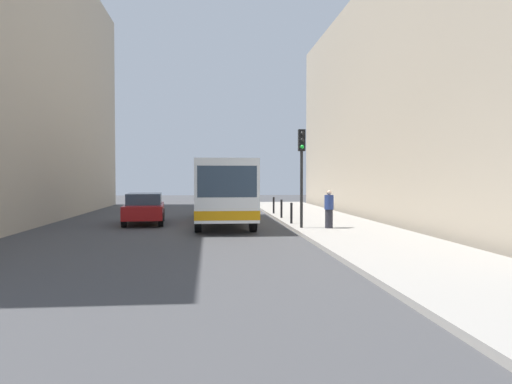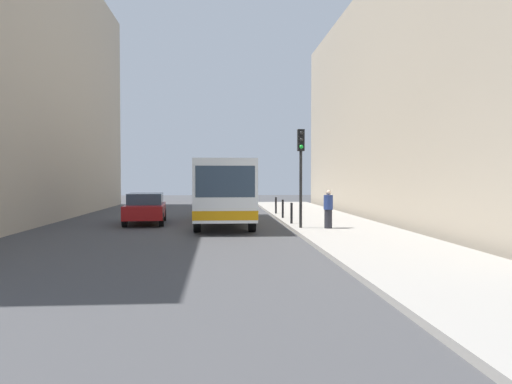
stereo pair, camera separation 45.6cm
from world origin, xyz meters
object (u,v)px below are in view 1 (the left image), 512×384
object	(u,v)px
bollard_near	(291,213)
bollard_far	(274,205)
bollard_mid	(281,209)
bus	(223,188)
pedestrian_near_signal	(329,209)
traffic_light	(302,159)
car_beside_bus	(144,208)

from	to	relation	value
bollard_near	bollard_far	size ratio (longest dim) A/B	1.00
bollard_mid	bus	bearing A→B (deg)	-162.28
bus	pedestrian_near_signal	xyz separation A→B (m)	(4.29, -4.27, -0.79)
bollard_near	traffic_light	bearing A→B (deg)	-87.03
bus	bollard_mid	xyz separation A→B (m)	(3.08, 0.98, -1.10)
car_beside_bus	bollard_far	world-z (taller)	car_beside_bus
car_beside_bus	traffic_light	world-z (taller)	traffic_light
car_beside_bus	bollard_near	distance (m)	7.16
bollard_mid	traffic_light	bearing A→B (deg)	-88.86
bollard_near	pedestrian_near_signal	bearing A→B (deg)	-60.90
traffic_light	bollard_near	bearing A→B (deg)	92.97
bus	bollard_near	world-z (taller)	bus
traffic_light	bollard_mid	size ratio (longest dim) A/B	4.32
bus	traffic_light	size ratio (longest dim) A/B	2.69
bollard_mid	pedestrian_near_signal	bearing A→B (deg)	-77.04
bollard_near	bollard_far	bearing A→B (deg)	90.00
traffic_light	bollard_mid	xyz separation A→B (m)	(-0.10, 5.01, -2.38)
bus	bollard_far	xyz separation A→B (m)	(3.08, 4.07, -1.10)
car_beside_bus	bollard_mid	xyz separation A→B (m)	(6.87, 1.08, -0.16)
car_beside_bus	pedestrian_near_signal	world-z (taller)	pedestrian_near_signal
bus	traffic_light	xyz separation A→B (m)	(3.18, -4.02, 1.28)
bus	bollard_mid	world-z (taller)	bus
bollard_mid	bollard_near	bearing A→B (deg)	-90.00
car_beside_bus	bollard_near	world-z (taller)	car_beside_bus
bollard_near	pedestrian_near_signal	world-z (taller)	pedestrian_near_signal
bollard_near	bollard_far	xyz separation A→B (m)	(0.00, 6.16, 0.00)
bollard_far	pedestrian_near_signal	xyz separation A→B (m)	(1.21, -8.33, 0.31)
pedestrian_near_signal	bollard_mid	bearing A→B (deg)	-99.20
bus	bollard_mid	distance (m)	3.42
car_beside_bus	bollard_far	size ratio (longest dim) A/B	4.76
bollard_near	car_beside_bus	bearing A→B (deg)	163.73
traffic_light	pedestrian_near_signal	xyz separation A→B (m)	(1.11, -0.25, -2.07)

